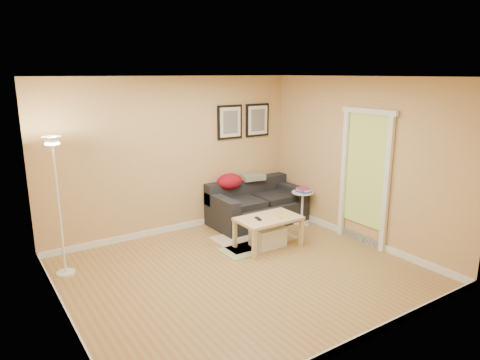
# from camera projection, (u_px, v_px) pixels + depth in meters

# --- Properties ---
(floor) EXTENTS (4.50, 4.50, 0.00)m
(floor) POSITION_uv_depth(u_px,v_px,m) (241.00, 272.00, 5.91)
(floor) COLOR #9D8043
(floor) RESTS_ON ground
(ceiling) EXTENTS (4.50, 4.50, 0.00)m
(ceiling) POSITION_uv_depth(u_px,v_px,m) (241.00, 77.00, 5.29)
(ceiling) COLOR white
(ceiling) RESTS_ON wall_back
(wall_back) EXTENTS (4.50, 0.00, 4.50)m
(wall_back) POSITION_uv_depth(u_px,v_px,m) (174.00, 156.00, 7.22)
(wall_back) COLOR tan
(wall_back) RESTS_ON ground
(wall_front) EXTENTS (4.50, 0.00, 4.50)m
(wall_front) POSITION_uv_depth(u_px,v_px,m) (362.00, 224.00, 3.98)
(wall_front) COLOR tan
(wall_front) RESTS_ON ground
(wall_left) EXTENTS (0.00, 4.00, 4.00)m
(wall_left) POSITION_uv_depth(u_px,v_px,m) (56.00, 210.00, 4.39)
(wall_left) COLOR tan
(wall_left) RESTS_ON ground
(wall_right) EXTENTS (0.00, 4.00, 4.00)m
(wall_right) POSITION_uv_depth(u_px,v_px,m) (360.00, 161.00, 6.81)
(wall_right) COLOR tan
(wall_right) RESTS_ON ground
(baseboard_back) EXTENTS (4.50, 0.02, 0.10)m
(baseboard_back) POSITION_uv_depth(u_px,v_px,m) (177.00, 227.00, 7.51)
(baseboard_back) COLOR white
(baseboard_back) RESTS_ON ground
(baseboard_front) EXTENTS (4.50, 0.02, 0.10)m
(baseboard_front) POSITION_uv_depth(u_px,v_px,m) (352.00, 343.00, 4.29)
(baseboard_front) COLOR white
(baseboard_front) RESTS_ON ground
(baseboard_left) EXTENTS (0.02, 4.00, 0.10)m
(baseboard_left) POSITION_uv_depth(u_px,v_px,m) (69.00, 319.00, 4.70)
(baseboard_left) COLOR white
(baseboard_left) RESTS_ON ground
(baseboard_right) EXTENTS (0.02, 4.00, 0.10)m
(baseboard_right) POSITION_uv_depth(u_px,v_px,m) (354.00, 236.00, 7.10)
(baseboard_right) COLOR white
(baseboard_right) RESTS_ON ground
(sofa) EXTENTS (1.70, 0.90, 0.75)m
(sofa) POSITION_uv_depth(u_px,v_px,m) (258.00, 203.00, 7.80)
(sofa) COLOR black
(sofa) RESTS_ON ground
(red_throw) EXTENTS (0.48, 0.36, 0.28)m
(red_throw) POSITION_uv_depth(u_px,v_px,m) (230.00, 182.00, 7.70)
(red_throw) COLOR maroon
(red_throw) RESTS_ON sofa
(plaid_throw) EXTENTS (0.45, 0.32, 0.10)m
(plaid_throw) POSITION_uv_depth(u_px,v_px,m) (253.00, 177.00, 7.98)
(plaid_throw) COLOR tan
(plaid_throw) RESTS_ON sofa
(framed_print_left) EXTENTS (0.50, 0.04, 0.60)m
(framed_print_left) POSITION_uv_depth(u_px,v_px,m) (230.00, 122.00, 7.66)
(framed_print_left) COLOR black
(framed_print_left) RESTS_ON wall_back
(framed_print_right) EXTENTS (0.50, 0.04, 0.60)m
(framed_print_right) POSITION_uv_depth(u_px,v_px,m) (257.00, 120.00, 7.98)
(framed_print_right) COLOR black
(framed_print_right) RESTS_ON wall_back
(area_rug) EXTENTS (1.25, 0.85, 0.01)m
(area_rug) POSITION_uv_depth(u_px,v_px,m) (254.00, 238.00, 7.14)
(area_rug) COLOR beige
(area_rug) RESTS_ON ground
(green_runner) EXTENTS (0.70, 0.50, 0.01)m
(green_runner) POSITION_uv_depth(u_px,v_px,m) (245.00, 250.00, 6.65)
(green_runner) COLOR #668C4C
(green_runner) RESTS_ON ground
(coffee_table) EXTENTS (1.12, 0.90, 0.49)m
(coffee_table) POSITION_uv_depth(u_px,v_px,m) (268.00, 232.00, 6.73)
(coffee_table) COLOR #E1BF89
(coffee_table) RESTS_ON ground
(remote_control) EXTENTS (0.08, 0.17, 0.02)m
(remote_control) POSITION_uv_depth(u_px,v_px,m) (258.00, 219.00, 6.57)
(remote_control) COLOR black
(remote_control) RESTS_ON coffee_table
(tape_roll) EXTENTS (0.07, 0.07, 0.03)m
(tape_roll) POSITION_uv_depth(u_px,v_px,m) (281.00, 217.00, 6.63)
(tape_roll) COLOR yellow
(tape_roll) RESTS_ON coffee_table
(storage_bin) EXTENTS (0.51, 0.38, 0.32)m
(storage_bin) POSITION_uv_depth(u_px,v_px,m) (268.00, 236.00, 6.79)
(storage_bin) COLOR white
(storage_bin) RESTS_ON ground
(side_table) EXTENTS (0.39, 0.39, 0.59)m
(side_table) POSITION_uv_depth(u_px,v_px,m) (302.00, 208.00, 7.78)
(side_table) COLOR white
(side_table) RESTS_ON ground
(book_stack) EXTENTS (0.24, 0.28, 0.08)m
(book_stack) POSITION_uv_depth(u_px,v_px,m) (303.00, 190.00, 7.69)
(book_stack) COLOR #304292
(book_stack) RESTS_ON side_table
(floor_lamp) EXTENTS (0.24, 0.24, 1.88)m
(floor_lamp) POSITION_uv_depth(u_px,v_px,m) (59.00, 211.00, 5.66)
(floor_lamp) COLOR white
(floor_lamp) RESTS_ON ground
(doorway) EXTENTS (0.12, 1.01, 2.13)m
(doorway) POSITION_uv_depth(u_px,v_px,m) (364.00, 180.00, 6.73)
(doorway) COLOR white
(doorway) RESTS_ON ground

